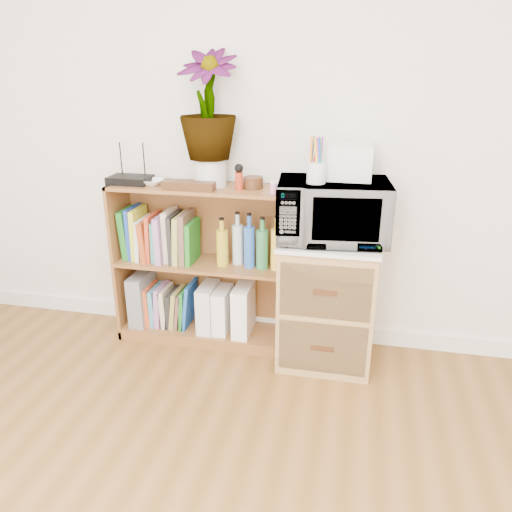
% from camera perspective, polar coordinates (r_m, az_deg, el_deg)
% --- Properties ---
extents(skirting_board, '(4.00, 0.02, 0.10)m').
position_cam_1_polar(skirting_board, '(3.17, 0.89, -7.80)').
color(skirting_board, white).
rests_on(skirting_board, ground).
extents(bookshelf, '(1.00, 0.30, 0.95)m').
position_cam_1_polar(bookshelf, '(2.95, -6.30, -1.08)').
color(bookshelf, brown).
rests_on(bookshelf, ground).
extents(wicker_unit, '(0.50, 0.45, 0.70)m').
position_cam_1_polar(wicker_unit, '(2.80, 8.14, -5.24)').
color(wicker_unit, '#9E7542').
rests_on(wicker_unit, ground).
extents(microwave, '(0.60, 0.44, 0.31)m').
position_cam_1_polar(microwave, '(2.60, 8.71, 5.12)').
color(microwave, silver).
rests_on(microwave, wicker_unit).
extents(pen_cup, '(0.09, 0.09, 0.10)m').
position_cam_1_polar(pen_cup, '(2.49, 6.91, 9.44)').
color(pen_cup, white).
rests_on(pen_cup, microwave).
extents(small_appliance, '(0.22, 0.18, 0.18)m').
position_cam_1_polar(small_appliance, '(2.60, 10.70, 10.52)').
color(small_appliance, white).
rests_on(small_appliance, microwave).
extents(router, '(0.23, 0.16, 0.04)m').
position_cam_1_polar(router, '(2.93, -14.18, 8.45)').
color(router, black).
rests_on(router, bookshelf).
extents(white_bowl, '(0.13, 0.13, 0.03)m').
position_cam_1_polar(white_bowl, '(2.86, -11.81, 8.26)').
color(white_bowl, white).
rests_on(white_bowl, bookshelf).
extents(plant_pot, '(0.18, 0.18, 0.15)m').
position_cam_1_polar(plant_pot, '(2.79, -5.27, 9.50)').
color(plant_pot, silver).
rests_on(plant_pot, bookshelf).
extents(potted_plant, '(0.31, 0.31, 0.56)m').
position_cam_1_polar(potted_plant, '(2.74, -5.53, 16.80)').
color(potted_plant, '#3D712D').
rests_on(potted_plant, plant_pot).
extents(trinket_box, '(0.28, 0.07, 0.05)m').
position_cam_1_polar(trinket_box, '(2.71, -7.68, 7.96)').
color(trinket_box, '#3C2210').
rests_on(trinket_box, bookshelf).
extents(kokeshi_doll, '(0.04, 0.04, 0.09)m').
position_cam_1_polar(kokeshi_doll, '(2.69, -1.95, 8.55)').
color(kokeshi_doll, '#A82C14').
rests_on(kokeshi_doll, bookshelf).
extents(wooden_bowl, '(0.11, 0.11, 0.06)m').
position_cam_1_polar(wooden_bowl, '(2.72, -0.32, 8.39)').
color(wooden_bowl, '#371E0F').
rests_on(wooden_bowl, bookshelf).
extents(paint_jars, '(0.11, 0.04, 0.06)m').
position_cam_1_polar(paint_jars, '(2.60, 2.70, 7.70)').
color(paint_jars, pink).
rests_on(paint_jars, bookshelf).
extents(file_box, '(0.09, 0.25, 0.31)m').
position_cam_1_polar(file_box, '(3.18, -12.85, -4.64)').
color(file_box, slate).
rests_on(file_box, bookshelf).
extents(magazine_holder_left, '(0.09, 0.23, 0.29)m').
position_cam_1_polar(magazine_holder_left, '(3.03, -5.48, -5.81)').
color(magazine_holder_left, silver).
rests_on(magazine_holder_left, bookshelf).
extents(magazine_holder_mid, '(0.08, 0.21, 0.27)m').
position_cam_1_polar(magazine_holder_mid, '(3.01, -3.82, -6.15)').
color(magazine_holder_mid, white).
rests_on(magazine_holder_mid, bookshelf).
extents(magazine_holder_right, '(0.10, 0.24, 0.30)m').
position_cam_1_polar(magazine_holder_right, '(2.98, -1.44, -6.09)').
color(magazine_holder_right, white).
rests_on(magazine_holder_right, bookshelf).
extents(cookbooks, '(0.45, 0.20, 0.31)m').
position_cam_1_polar(cookbooks, '(2.97, -10.90, 2.24)').
color(cookbooks, '#1D6F22').
rests_on(cookbooks, bookshelf).
extents(liquor_bottles, '(0.45, 0.07, 0.30)m').
position_cam_1_polar(liquor_bottles, '(2.80, 0.07, 1.62)').
color(liquor_bottles, gold).
rests_on(liquor_bottles, bookshelf).
extents(lower_books, '(0.30, 0.19, 0.29)m').
position_cam_1_polar(lower_books, '(3.13, -9.79, -5.58)').
color(lower_books, '#CE4E24').
rests_on(lower_books, bookshelf).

